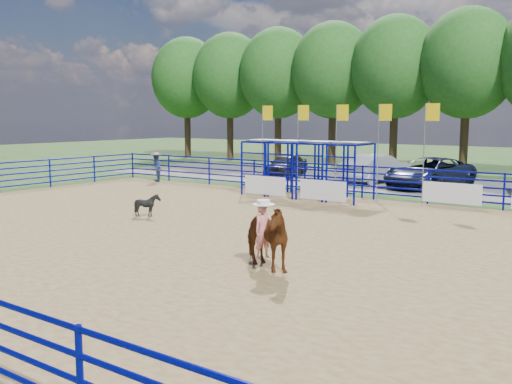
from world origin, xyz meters
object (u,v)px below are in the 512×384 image
horse_and_rider (263,233)px  car_c (429,173)px  spectator_cowboy (156,167)px  calf (148,205)px  car_a (286,165)px  car_b (376,168)px

horse_and_rider → car_c: size_ratio=0.42×
spectator_cowboy → car_c: size_ratio=0.29×
calf → car_a: size_ratio=0.21×
car_b → calf: bearing=94.3°
spectator_cowboy → car_c: (13.48, 6.33, -0.05)m
horse_and_rider → calf: horse_and_rider is taller
car_b → car_c: (3.23, -0.67, -0.01)m
car_a → car_c: (8.99, -0.30, 0.08)m
horse_and_rider → car_c: 18.28m
spectator_cowboy → car_b: spectator_cowboy is taller
horse_and_rider → car_b: size_ratio=0.48×
car_b → car_c: size_ratio=0.86×
spectator_cowboy → horse_and_rider: bearing=-37.3°
horse_and_rider → car_a: horse_and_rider is taller
car_a → car_c: 9.00m
horse_and_rider → car_b: bearing=105.7°
horse_and_rider → car_a: bearing=120.9°
calf → spectator_cowboy: bearing=55.4°
car_a → car_c: car_c is taller
car_a → car_b: bearing=-6.3°
spectator_cowboy → car_a: size_ratio=0.40×
spectator_cowboy → car_a: 8.01m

